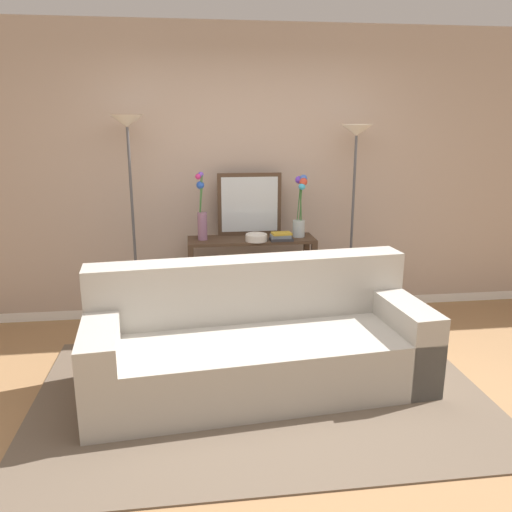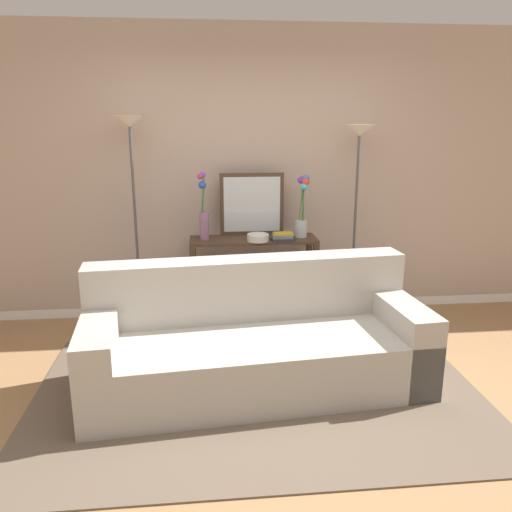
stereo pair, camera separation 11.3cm
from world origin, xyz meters
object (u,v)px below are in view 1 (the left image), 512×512
at_px(floor_lamp_right, 355,169).
at_px(book_row_under_console, 222,318).
at_px(floor_lamp_left, 129,165).
at_px(fruit_bowl, 256,237).
at_px(vase_short_flowers, 300,210).
at_px(book_stack, 281,237).
at_px(couch, 257,344).
at_px(vase_tall_flowers, 202,215).
at_px(wall_mirror, 250,204).
at_px(console_table, 251,266).

height_order(floor_lamp_right, book_row_under_console, floor_lamp_right).
relative_size(floor_lamp_left, fruit_bowl, 9.72).
height_order(vase_short_flowers, book_stack, vase_short_flowers).
distance_m(vase_short_flowers, book_row_under_console, 1.26).
relative_size(vase_short_flowers, book_row_under_console, 1.50).
height_order(couch, vase_short_flowers, vase_short_flowers).
xyz_separation_m(vase_tall_flowers, vase_short_flowers, (0.89, 0.00, 0.03)).
bearing_deg(floor_lamp_left, book_stack, -4.09).
height_order(wall_mirror, vase_short_flowers, wall_mirror).
xyz_separation_m(couch, book_stack, (0.36, 1.05, 0.54)).
height_order(floor_lamp_left, fruit_bowl, floor_lamp_left).
bearing_deg(console_table, floor_lamp_left, -178.96).
xyz_separation_m(wall_mirror, vase_tall_flowers, (-0.45, -0.14, -0.06)).
height_order(console_table, floor_lamp_left, floor_lamp_left).
bearing_deg(book_row_under_console, couch, -81.07).
relative_size(couch, wall_mirror, 4.13).
relative_size(console_table, book_stack, 5.71).
bearing_deg(couch, fruit_bowl, 82.88).
bearing_deg(vase_tall_flowers, wall_mirror, 17.31).
relative_size(floor_lamp_left, vase_short_flowers, 3.36).
relative_size(fruit_bowl, book_row_under_console, 0.52).
bearing_deg(book_stack, fruit_bowl, 179.71).
bearing_deg(floor_lamp_right, console_table, 178.85).
bearing_deg(floor_lamp_right, book_stack, -172.27).
bearing_deg(book_row_under_console, vase_tall_flowers, 176.60).
xyz_separation_m(floor_lamp_right, vase_short_flowers, (-0.49, 0.03, -0.36)).
relative_size(console_table, floor_lamp_left, 0.61).
distance_m(floor_lamp_left, vase_tall_flowers, 0.75).
distance_m(vase_tall_flowers, book_stack, 0.74).
distance_m(console_table, book_row_under_console, 0.58).
bearing_deg(fruit_bowl, book_stack, -0.29).
height_order(couch, floor_lamp_left, floor_lamp_left).
relative_size(floor_lamp_right, vase_short_flowers, 3.22).
relative_size(console_table, wall_mirror, 1.95).
bearing_deg(book_row_under_console, book_stack, -11.75).
bearing_deg(vase_short_flowers, couch, -115.09).
height_order(console_table, vase_short_flowers, vase_short_flowers).
height_order(couch, book_stack, book_stack).
relative_size(floor_lamp_left, book_row_under_console, 5.04).
xyz_separation_m(couch, fruit_bowl, (0.13, 1.06, 0.54)).
xyz_separation_m(couch, book_row_under_console, (-0.18, 1.17, -0.26)).
relative_size(couch, floor_lamp_left, 1.28).
bearing_deg(console_table, wall_mirror, 89.18).
relative_size(couch, fruit_bowl, 12.45).
distance_m(couch, vase_tall_flowers, 1.43).
bearing_deg(book_stack, vase_tall_flowers, 170.14).
bearing_deg(book_stack, console_table, 156.25).
bearing_deg(wall_mirror, floor_lamp_right, -10.14).
height_order(vase_tall_flowers, vase_short_flowers, vase_tall_flowers).
bearing_deg(couch, floor_lamp_right, 47.79).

